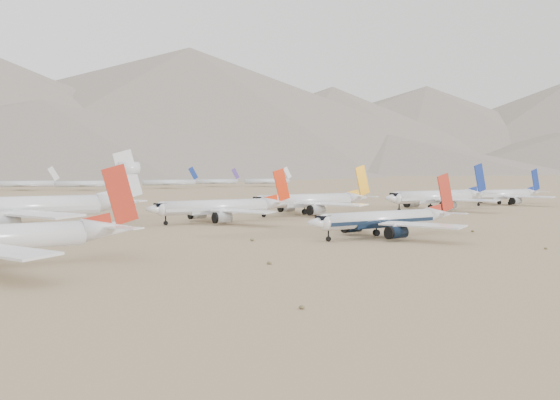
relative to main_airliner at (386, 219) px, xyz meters
name	(u,v)px	position (x,y,z in m)	size (l,w,h in m)	color
ground	(404,239)	(0.72, -5.07, -3.99)	(7000.00, 7000.00, 0.00)	olive
main_airliner	(386,219)	(0.00, 0.00, 0.00)	(41.14, 40.18, 14.52)	white
row2_navy_widebody	(438,197)	(76.69, 56.41, 0.89)	(49.17, 48.08, 17.49)	white
row2_gold_tail	(311,201)	(23.97, 62.98, 0.68)	(46.92, 45.89, 16.71)	white
row2_orange_tail	(222,207)	(-14.16, 53.80, 0.38)	(43.65, 42.70, 15.57)	white
row2_white_trijet	(24,207)	(-66.79, 58.82, 2.02)	(58.56, 57.24, 20.75)	white
row2_blue_far	(506,195)	(126.82, 65.30, 0.28)	(43.16, 42.20, 15.34)	white
foothills	(225,144)	(527.40, 1094.93, 63.16)	(4637.50, 1395.00, 155.00)	slate
desert_scrub	(463,256)	(-10.36, -31.56, -3.71)	(247.37, 121.67, 0.63)	brown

